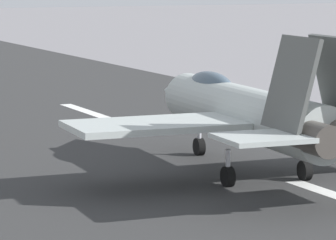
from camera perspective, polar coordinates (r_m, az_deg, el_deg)
fighter_jet at (r=39.77m, az=4.33°, el=0.49°), size 16.45×14.79×5.69m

